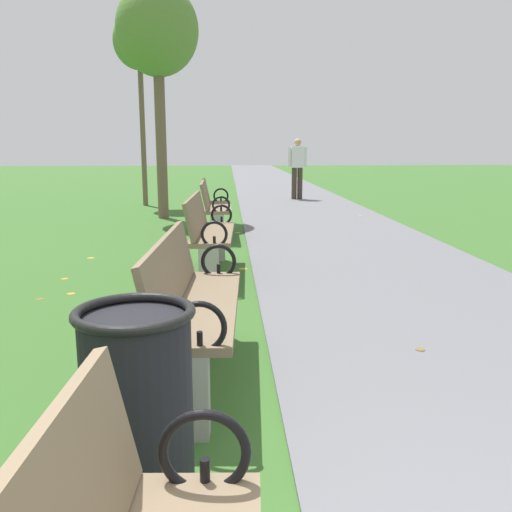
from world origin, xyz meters
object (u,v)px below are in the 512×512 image
at_px(tree_3, 139,43).
at_px(tree_2, 157,33).
at_px(park_bench_2, 193,304).
at_px(park_bench_4, 214,207).
at_px(trash_bin, 138,407).
at_px(park_bench_3, 209,233).
at_px(pedestrian_walking, 297,165).

bearing_deg(tree_3, tree_2, -73.45).
relative_size(park_bench_2, tree_2, 0.36).
xyz_separation_m(park_bench_2, park_bench_4, (-0.00, 5.49, 0.00)).
distance_m(park_bench_4, tree_2, 4.01).
height_order(park_bench_4, trash_bin, park_bench_4).
height_order(park_bench_3, park_bench_4, same).
relative_size(tree_3, pedestrian_walking, 2.79).
bearing_deg(park_bench_2, pedestrian_walking, 79.55).
xyz_separation_m(park_bench_3, park_bench_4, (-0.00, 2.68, 0.00)).
relative_size(park_bench_2, tree_3, 0.36).
bearing_deg(park_bench_4, tree_3, 110.92).
bearing_deg(trash_bin, park_bench_3, 87.92).
distance_m(tree_2, pedestrian_walking, 5.53).
xyz_separation_m(park_bench_2, tree_3, (-1.81, 10.23, 3.32)).
height_order(park_bench_3, trash_bin, park_bench_3).
bearing_deg(park_bench_2, tree_3, 100.04).
distance_m(park_bench_3, tree_3, 8.33).
bearing_deg(pedestrian_walking, tree_3, -162.48).
height_order(park_bench_2, trash_bin, park_bench_2).
xyz_separation_m(tree_3, pedestrian_walking, (3.93, 1.24, -2.88)).
bearing_deg(park_bench_2, trash_bin, -96.79).
bearing_deg(tree_3, pedestrian_walking, 17.52).
height_order(pedestrian_walking, trash_bin, pedestrian_walking).
height_order(park_bench_2, park_bench_4, same).
height_order(park_bench_4, tree_3, tree_3).
bearing_deg(park_bench_4, trash_bin, -91.25).
bearing_deg(trash_bin, pedestrian_walking, 79.91).
distance_m(park_bench_4, tree_3, 6.06).
distance_m(park_bench_2, tree_2, 8.47).
bearing_deg(tree_3, trash_bin, -81.75).
xyz_separation_m(park_bench_4, tree_3, (-1.81, 4.74, 3.32)).
xyz_separation_m(tree_2, tree_3, (-0.72, 2.42, 0.24)).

